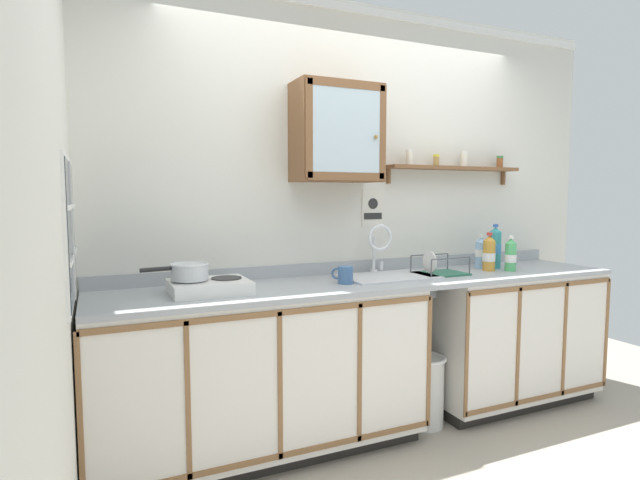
# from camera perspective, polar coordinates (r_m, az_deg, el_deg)

# --- Properties ---
(floor) EXTENTS (6.38, 6.38, 0.00)m
(floor) POSITION_cam_1_polar(r_m,az_deg,el_deg) (3.21, 9.15, -22.05)
(floor) COLOR #9E9384
(floor) RESTS_ON ground
(back_wall) EXTENTS (3.98, 0.07, 2.70)m
(back_wall) POSITION_cam_1_polar(r_m,az_deg,el_deg) (3.38, 3.74, 3.36)
(back_wall) COLOR silver
(back_wall) RESTS_ON ground
(side_wall_left) EXTENTS (0.05, 3.39, 2.70)m
(side_wall_left) POSITION_cam_1_polar(r_m,az_deg,el_deg) (2.07, -27.78, 1.47)
(side_wall_left) COLOR silver
(side_wall_left) RESTS_ON ground
(lower_cabinet_run) EXTENTS (1.85, 0.63, 0.91)m
(lower_cabinet_run) POSITION_cam_1_polar(r_m,az_deg,el_deg) (2.95, -6.68, -14.70)
(lower_cabinet_run) COLOR black
(lower_cabinet_run) RESTS_ON ground
(lower_cabinet_run_right) EXTENTS (1.26, 0.63, 0.91)m
(lower_cabinet_run_right) POSITION_cam_1_polar(r_m,az_deg,el_deg) (3.87, 20.22, -10.17)
(lower_cabinet_run_right) COLOR black
(lower_cabinet_run_right) RESTS_ON ground
(countertop) EXTENTS (3.34, 0.66, 0.03)m
(countertop) POSITION_cam_1_polar(r_m,az_deg,el_deg) (3.13, 6.60, -4.68)
(countertop) COLOR #9EA3A8
(countertop) RESTS_ON lower_cabinet_run
(backsplash) EXTENTS (3.34, 0.02, 0.08)m
(backsplash) POSITION_cam_1_polar(r_m,az_deg,el_deg) (3.39, 3.98, -2.99)
(backsplash) COLOR #9EA3A8
(backsplash) RESTS_ON countertop
(sink) EXTENTS (0.58, 0.42, 0.45)m
(sink) POSITION_cam_1_polar(r_m,az_deg,el_deg) (3.21, 7.59, -4.47)
(sink) COLOR silver
(sink) RESTS_ON countertop
(hot_plate_stove) EXTENTS (0.41, 0.33, 0.07)m
(hot_plate_stove) POSITION_cam_1_polar(r_m,az_deg,el_deg) (2.73, -12.38, -5.15)
(hot_plate_stove) COLOR silver
(hot_plate_stove) RESTS_ON countertop
(saucepan) EXTENTS (0.35, 0.20, 0.09)m
(saucepan) POSITION_cam_1_polar(r_m,az_deg,el_deg) (2.73, -14.60, -3.42)
(saucepan) COLOR silver
(saucepan) RESTS_ON hot_plate_stove
(bottle_detergent_teal_0) EXTENTS (0.08, 0.08, 0.31)m
(bottle_detergent_teal_0) POSITION_cam_1_polar(r_m,az_deg,el_deg) (3.77, 19.17, -0.82)
(bottle_detergent_teal_0) COLOR teal
(bottle_detergent_teal_0) RESTS_ON countertop
(bottle_juice_amber_1) EXTENTS (0.09, 0.09, 0.26)m
(bottle_juice_amber_1) POSITION_cam_1_polar(r_m,az_deg,el_deg) (3.63, 18.56, -1.48)
(bottle_juice_amber_1) COLOR gold
(bottle_juice_amber_1) RESTS_ON countertop
(bottle_water_blue_2) EXTENTS (0.08, 0.08, 0.24)m
(bottle_water_blue_2) POSITION_cam_1_polar(r_m,az_deg,el_deg) (3.74, 17.70, -1.37)
(bottle_water_blue_2) COLOR #8CB7E0
(bottle_water_blue_2) RESTS_ON countertop
(bottle_soda_green_3) EXTENTS (0.08, 0.08, 0.24)m
(bottle_soda_green_3) POSITION_cam_1_polar(r_m,az_deg,el_deg) (3.67, 20.74, -1.64)
(bottle_soda_green_3) COLOR #4CB266
(bottle_soda_green_3) RESTS_ON countertop
(dish_rack) EXTENTS (0.33, 0.24, 0.16)m
(dish_rack) POSITION_cam_1_polar(r_m,az_deg,el_deg) (3.37, 13.23, -3.45)
(dish_rack) COLOR #26664C
(dish_rack) RESTS_ON countertop
(mug) EXTENTS (0.11, 0.10, 0.10)m
(mug) POSITION_cam_1_polar(r_m,az_deg,el_deg) (2.95, 2.83, -3.96)
(mug) COLOR #3F6699
(mug) RESTS_ON countertop
(wall_cabinet) EXTENTS (0.54, 0.30, 0.60)m
(wall_cabinet) POSITION_cam_1_polar(r_m,az_deg,el_deg) (3.17, 1.93, 11.99)
(wall_cabinet) COLOR brown
(spice_shelf) EXTENTS (1.08, 0.14, 0.23)m
(spice_shelf) POSITION_cam_1_polar(r_m,az_deg,el_deg) (3.73, 14.91, 8.00)
(spice_shelf) COLOR brown
(warning_sign) EXTENTS (0.16, 0.01, 0.24)m
(warning_sign) POSITION_cam_1_polar(r_m,az_deg,el_deg) (3.42, 5.97, 3.58)
(warning_sign) COLOR silver
(window) EXTENTS (0.03, 0.70, 0.64)m
(window) POSITION_cam_1_polar(r_m,az_deg,el_deg) (2.42, -26.53, 0.89)
(window) COLOR #262D38
(trash_bin) EXTENTS (0.25, 0.25, 0.45)m
(trash_bin) POSITION_cam_1_polar(r_m,az_deg,el_deg) (3.40, 11.84, -16.22)
(trash_bin) COLOR silver
(trash_bin) RESTS_ON ground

